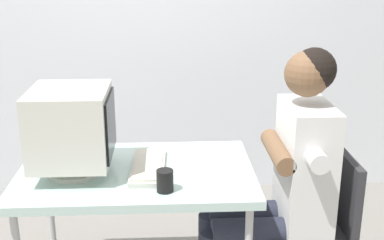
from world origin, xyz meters
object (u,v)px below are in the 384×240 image
keyboard (148,166)px  desk_mug (165,180)px  desk (137,180)px  office_chair (316,221)px  crt_monitor (72,127)px  person_seated (284,173)px

keyboard → desk_mug: 0.26m
desk → office_chair: 0.93m
office_chair → keyboard: bearing=176.9°
crt_monitor → office_chair: 1.30m
desk_mug → keyboard: bearing=108.9°
office_chair → crt_monitor: bearing=178.9°
crt_monitor → desk_mug: crt_monitor is taller
office_chair → desk_mug: desk_mug is taller
keyboard → office_chair: 0.90m
desk → person_seated: size_ratio=0.85×
keyboard → office_chair: size_ratio=0.54×
desk_mug → office_chair: bearing=14.5°
desk → desk_mug: size_ratio=11.41×
desk → crt_monitor: (-0.29, -0.02, 0.29)m
office_chair → desk_mug: (-0.76, -0.20, 0.33)m
person_seated → desk_mug: (-0.58, -0.20, 0.07)m
crt_monitor → person_seated: 1.04m
desk → desk_mug: 0.30m
keyboard → person_seated: size_ratio=0.33×
crt_monitor → office_chair: bearing=-1.1°
crt_monitor → desk_mug: 0.52m
office_chair → desk_mug: 0.85m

